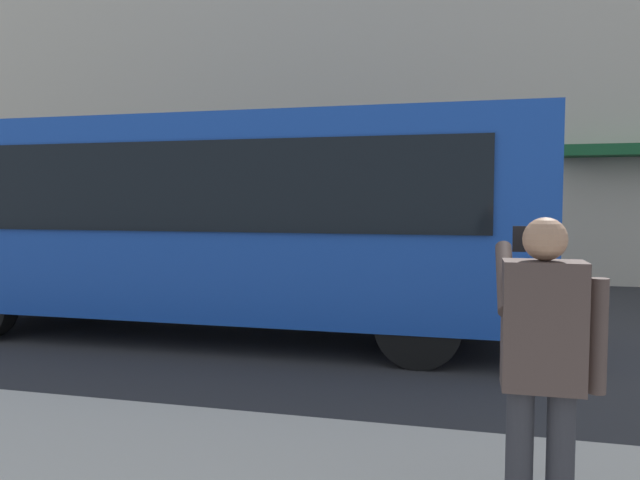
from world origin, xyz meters
TOP-DOWN VIEW (x-y plane):
  - ground_plane at (0.00, 0.00)m, footprint 60.00×60.00m
  - building_facade_far at (-0.02, -6.80)m, footprint 28.00×1.55m
  - red_bus at (4.20, 0.19)m, footprint 9.05×2.54m
  - pedestrian_photographer at (0.26, 4.99)m, footprint 0.53×0.52m

SIDE VIEW (x-z plane):
  - ground_plane at x=0.00m, z-range 0.00..0.00m
  - pedestrian_photographer at x=0.26m, z-range 0.29..1.99m
  - red_bus at x=4.20m, z-range 0.14..3.22m
  - building_facade_far at x=-0.02m, z-range -0.01..11.99m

